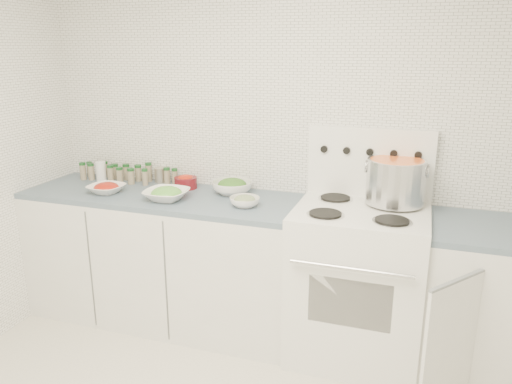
# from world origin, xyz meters

# --- Properties ---
(room_walls) EXTENTS (3.54, 3.04, 2.52)m
(room_walls) POSITION_xyz_m (0.00, 0.00, 1.56)
(room_walls) COLOR white
(room_walls) RESTS_ON ground
(counter_left) EXTENTS (1.85, 0.62, 0.90)m
(counter_left) POSITION_xyz_m (-0.82, 1.19, 0.45)
(counter_left) COLOR white
(counter_left) RESTS_ON ground
(stove) EXTENTS (0.76, 0.70, 1.36)m
(stove) POSITION_xyz_m (0.48, 1.19, 0.50)
(stove) COLOR white
(stove) RESTS_ON ground
(counter_right) EXTENTS (0.89, 0.94, 0.90)m
(counter_right) POSITION_xyz_m (1.30, 1.19, 0.45)
(counter_right) COLOR white
(counter_right) RESTS_ON ground
(stock_pot) EXTENTS (0.36, 0.34, 0.26)m
(stock_pot) POSITION_xyz_m (0.65, 1.33, 1.09)
(stock_pot) COLOR silver
(stock_pot) RESTS_ON stove
(bowl_tomato) EXTENTS (0.25, 0.25, 0.08)m
(bowl_tomato) POSITION_xyz_m (-1.18, 1.09, 0.93)
(bowl_tomato) COLOR white
(bowl_tomato) RESTS_ON counter_left
(bowl_snowpea) EXTENTS (0.27, 0.27, 0.09)m
(bowl_snowpea) POSITION_xyz_m (-0.73, 1.08, 0.94)
(bowl_snowpea) COLOR white
(bowl_snowpea) RESTS_ON counter_left
(bowl_broccoli) EXTENTS (0.33, 0.33, 0.11)m
(bowl_broccoli) POSITION_xyz_m (-0.39, 1.35, 0.95)
(bowl_broccoli) COLOR white
(bowl_broccoli) RESTS_ON counter_left
(bowl_zucchini) EXTENTS (0.21, 0.21, 0.07)m
(bowl_zucchini) POSITION_xyz_m (-0.21, 1.12, 0.93)
(bowl_zucchini) COLOR white
(bowl_zucchini) RESTS_ON counter_left
(bowl_pepper) EXTENTS (0.15, 0.15, 0.10)m
(bowl_pepper) POSITION_xyz_m (-0.73, 1.37, 0.95)
(bowl_pepper) COLOR #5E1016
(bowl_pepper) RESTS_ON counter_left
(salt_canister) EXTENTS (0.07, 0.07, 0.14)m
(salt_canister) POSITION_xyz_m (-1.40, 1.35, 0.97)
(salt_canister) COLOR white
(salt_canister) RESTS_ON counter_left
(tin_can) EXTENTS (0.11, 0.11, 0.11)m
(tin_can) POSITION_xyz_m (-0.97, 1.45, 0.95)
(tin_can) COLOR #B2A796
(tin_can) RESTS_ON counter_left
(spice_cluster) EXTENTS (0.75, 0.16, 0.14)m
(spice_cluster) POSITION_xyz_m (-1.24, 1.40, 0.96)
(spice_cluster) COLOR gray
(spice_cluster) RESTS_ON counter_left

